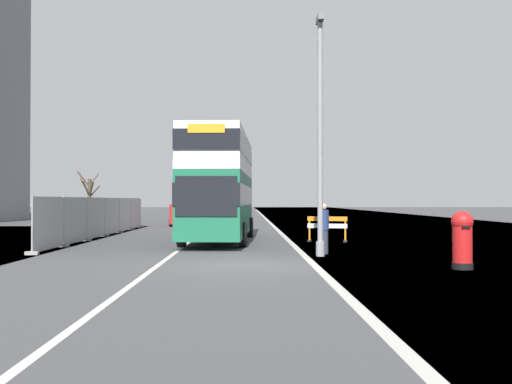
{
  "coord_description": "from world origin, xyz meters",
  "views": [
    {
      "loc": [
        0.04,
        -16.74,
        1.88
      ],
      "look_at": [
        0.42,
        6.46,
        2.2
      ],
      "focal_mm": 41.01,
      "sensor_mm": 36.0,
      "label": 1
    }
  ],
  "objects_px": {
    "double_decker_bus": "(220,185)",
    "pedestrian_at_kerb": "(324,229)",
    "lamppost_foreground": "(320,143)",
    "car_receding_mid": "(190,210)",
    "car_oncoming_near": "(186,211)",
    "roadworks_barrier": "(327,226)",
    "car_receding_far": "(197,208)",
    "red_pillar_postbox": "(462,237)"
  },
  "relations": [
    {
      "from": "lamppost_foreground",
      "to": "car_receding_mid",
      "type": "bearing_deg",
      "value": 102.98
    },
    {
      "from": "red_pillar_postbox",
      "to": "pedestrian_at_kerb",
      "type": "xyz_separation_m",
      "value": [
        -3.17,
        4.52,
        0.02
      ]
    },
    {
      "from": "double_decker_bus",
      "to": "red_pillar_postbox",
      "type": "relative_size",
      "value": 7.02
    },
    {
      "from": "car_receding_far",
      "to": "red_pillar_postbox",
      "type": "bearing_deg",
      "value": -75.94
    },
    {
      "from": "double_decker_bus",
      "to": "roadworks_barrier",
      "type": "height_order",
      "value": "double_decker_bus"
    },
    {
      "from": "car_oncoming_near",
      "to": "pedestrian_at_kerb",
      "type": "height_order",
      "value": "car_oncoming_near"
    },
    {
      "from": "roadworks_barrier",
      "to": "car_receding_mid",
      "type": "xyz_separation_m",
      "value": [
        -8.63,
        25.65,
        0.25
      ]
    },
    {
      "from": "red_pillar_postbox",
      "to": "double_decker_bus",
      "type": "bearing_deg",
      "value": 123.0
    },
    {
      "from": "double_decker_bus",
      "to": "pedestrian_at_kerb",
      "type": "bearing_deg",
      "value": -58.48
    },
    {
      "from": "lamppost_foreground",
      "to": "car_receding_mid",
      "type": "xyz_separation_m",
      "value": [
        -7.46,
        32.36,
        -2.82
      ]
    },
    {
      "from": "double_decker_bus",
      "to": "car_oncoming_near",
      "type": "bearing_deg",
      "value": 101.26
    },
    {
      "from": "car_receding_far",
      "to": "pedestrian_at_kerb",
      "type": "relative_size",
      "value": 2.6
    },
    {
      "from": "red_pillar_postbox",
      "to": "car_oncoming_near",
      "type": "height_order",
      "value": "car_oncoming_near"
    },
    {
      "from": "double_decker_bus",
      "to": "pedestrian_at_kerb",
      "type": "distance_m",
      "value": 7.65
    },
    {
      "from": "lamppost_foreground",
      "to": "car_oncoming_near",
      "type": "bearing_deg",
      "value": 106.36
    },
    {
      "from": "lamppost_foreground",
      "to": "roadworks_barrier",
      "type": "height_order",
      "value": "lamppost_foreground"
    },
    {
      "from": "double_decker_bus",
      "to": "car_oncoming_near",
      "type": "height_order",
      "value": "double_decker_bus"
    },
    {
      "from": "pedestrian_at_kerb",
      "to": "double_decker_bus",
      "type": "bearing_deg",
      "value": 121.52
    },
    {
      "from": "red_pillar_postbox",
      "to": "car_oncoming_near",
      "type": "distance_m",
      "value": 29.16
    },
    {
      "from": "double_decker_bus",
      "to": "lamppost_foreground",
      "type": "relative_size",
      "value": 1.38
    },
    {
      "from": "car_receding_mid",
      "to": "pedestrian_at_kerb",
      "type": "xyz_separation_m",
      "value": [
        7.69,
        -31.52,
        -0.09
      ]
    },
    {
      "from": "red_pillar_postbox",
      "to": "car_receding_far",
      "type": "relative_size",
      "value": 0.35
    },
    {
      "from": "double_decker_bus",
      "to": "car_receding_far",
      "type": "xyz_separation_m",
      "value": [
        -3.84,
        32.67,
        -1.48
      ]
    },
    {
      "from": "lamppost_foreground",
      "to": "car_receding_far",
      "type": "height_order",
      "value": "lamppost_foreground"
    },
    {
      "from": "double_decker_bus",
      "to": "car_oncoming_near",
      "type": "relative_size",
      "value": 2.58
    },
    {
      "from": "car_receding_mid",
      "to": "pedestrian_at_kerb",
      "type": "distance_m",
      "value": 32.45
    },
    {
      "from": "red_pillar_postbox",
      "to": "pedestrian_at_kerb",
      "type": "relative_size",
      "value": 0.9
    },
    {
      "from": "pedestrian_at_kerb",
      "to": "lamppost_foreground",
      "type": "bearing_deg",
      "value": -105.61
    },
    {
      "from": "car_receding_far",
      "to": "lamppost_foreground",
      "type": "bearing_deg",
      "value": -79.34
    },
    {
      "from": "roadworks_barrier",
      "to": "car_receding_far",
      "type": "distance_m",
      "value": 34.28
    },
    {
      "from": "car_receding_far",
      "to": "double_decker_bus",
      "type": "bearing_deg",
      "value": -83.29
    },
    {
      "from": "lamppost_foreground",
      "to": "car_oncoming_near",
      "type": "xyz_separation_m",
      "value": [
        -6.93,
        23.59,
        -2.74
      ]
    },
    {
      "from": "car_oncoming_near",
      "to": "pedestrian_at_kerb",
      "type": "xyz_separation_m",
      "value": [
        7.16,
        -22.75,
        -0.18
      ]
    },
    {
      "from": "lamppost_foreground",
      "to": "car_receding_mid",
      "type": "relative_size",
      "value": 2.06
    },
    {
      "from": "car_oncoming_near",
      "to": "car_receding_mid",
      "type": "relative_size",
      "value": 1.1
    },
    {
      "from": "double_decker_bus",
      "to": "pedestrian_at_kerb",
      "type": "xyz_separation_m",
      "value": [
        3.9,
        -6.36,
        -1.67
      ]
    },
    {
      "from": "roadworks_barrier",
      "to": "car_receding_far",
      "type": "bearing_deg",
      "value": 104.66
    },
    {
      "from": "double_decker_bus",
      "to": "car_receding_mid",
      "type": "bearing_deg",
      "value": 98.57
    },
    {
      "from": "car_receding_mid",
      "to": "double_decker_bus",
      "type": "bearing_deg",
      "value": -81.43
    },
    {
      "from": "roadworks_barrier",
      "to": "car_oncoming_near",
      "type": "bearing_deg",
      "value": 115.62
    },
    {
      "from": "lamppost_foreground",
      "to": "pedestrian_at_kerb",
      "type": "height_order",
      "value": "lamppost_foreground"
    },
    {
      "from": "red_pillar_postbox",
      "to": "car_receding_mid",
      "type": "relative_size",
      "value": 0.4
    }
  ]
}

